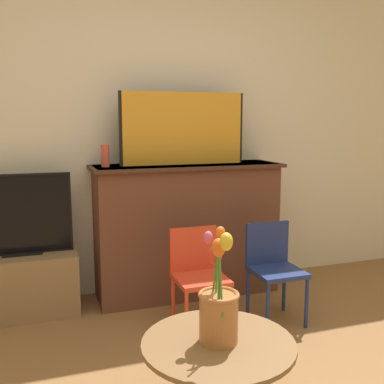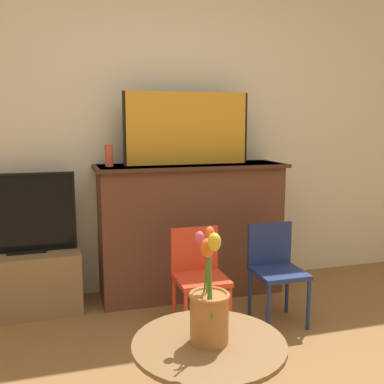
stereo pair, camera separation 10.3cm
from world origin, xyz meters
TOP-DOWN VIEW (x-y plane):
  - wall_back at (0.00, 2.13)m, footprint 8.00×0.06m
  - fireplace_mantel at (0.28, 1.89)m, footprint 1.42×0.45m
  - painting at (0.25, 1.90)m, footprint 0.95×0.03m
  - mantel_candle at (-0.32, 1.90)m, footprint 0.06×0.06m
  - tv_stand at (-0.90, 1.88)m, footprint 0.71×0.39m
  - tv_monitor at (-0.90, 1.89)m, footprint 0.67×0.12m
  - chair_red at (0.15, 1.29)m, footprint 0.31×0.31m
  - chair_blue at (0.67, 1.26)m, footprint 0.31×0.31m
  - side_table at (-0.13, 0.27)m, footprint 0.62×0.62m
  - vase_tulips at (-0.13, 0.27)m, footprint 0.16×0.25m

SIDE VIEW (x-z plane):
  - tv_stand at x=-0.90m, z-range 0.00..0.43m
  - side_table at x=-0.13m, z-range 0.07..0.52m
  - chair_red at x=0.15m, z-range 0.06..0.70m
  - chair_blue at x=0.67m, z-range 0.06..0.70m
  - fireplace_mantel at x=0.28m, z-range 0.01..1.01m
  - vase_tulips at x=-0.13m, z-range 0.35..0.84m
  - tv_monitor at x=-0.90m, z-range 0.42..0.97m
  - mantel_candle at x=-0.32m, z-range 1.00..1.16m
  - painting at x=0.25m, z-range 1.00..1.53m
  - wall_back at x=0.00m, z-range 0.00..2.70m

